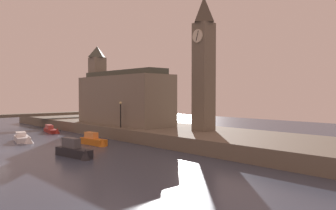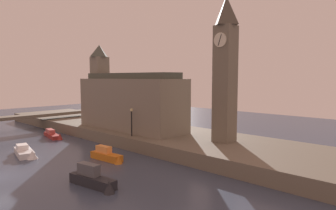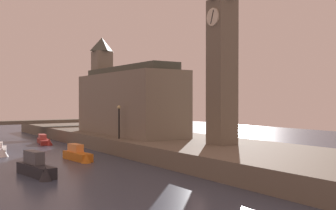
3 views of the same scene
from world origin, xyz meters
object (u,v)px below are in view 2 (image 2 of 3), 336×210
at_px(clock_tower, 225,68).
at_px(boat_barge_dark, 94,180).
at_px(parliament_hall, 128,101).
at_px(streetlamp, 132,119).
at_px(boat_patrol_orange, 108,156).
at_px(boat_dinghy_red, 54,135).
at_px(boat_ferry_white, 26,153).

xyz_separation_m(clock_tower, boat_barge_dark, (-1.92, -15.63, -9.12)).
xyz_separation_m(parliament_hall, streetlamp, (4.83, -3.41, -1.76)).
relative_size(clock_tower, parliament_hall, 0.93).
bearing_deg(clock_tower, boat_patrol_orange, -125.64).
bearing_deg(streetlamp, boat_dinghy_red, -164.20).
distance_m(clock_tower, boat_ferry_white, 23.85).
bearing_deg(boat_ferry_white, parliament_hall, 87.17).
relative_size(clock_tower, boat_patrol_orange, 3.48).
bearing_deg(boat_dinghy_red, streetlamp, 15.80).
distance_m(parliament_hall, boat_patrol_orange, 12.36).
bearing_deg(boat_ferry_white, boat_barge_dark, -0.15).
distance_m(boat_barge_dark, boat_dinghy_red, 22.14).
bearing_deg(boat_ferry_white, boat_dinghy_red, 138.04).
distance_m(parliament_hall, streetlamp, 6.17).
bearing_deg(parliament_hall, boat_patrol_orange, -49.91).
xyz_separation_m(parliament_hall, boat_barge_dark, (12.85, -13.91, -4.82)).
bearing_deg(boat_dinghy_red, boat_barge_dark, -17.91).
relative_size(clock_tower, boat_dinghy_red, 2.98).
bearing_deg(boat_barge_dark, parliament_hall, 132.72).
height_order(parliament_hall, boat_dinghy_red, parliament_hall).
relative_size(boat_dinghy_red, boat_patrol_orange, 1.17).
height_order(streetlamp, boat_ferry_white, streetlamp).
xyz_separation_m(parliament_hall, boat_ferry_white, (-0.69, -13.88, -5.02)).
relative_size(streetlamp, boat_barge_dark, 0.67).
relative_size(boat_dinghy_red, boat_ferry_white, 1.00).
bearing_deg(boat_patrol_orange, streetlamp, 115.15).
bearing_deg(streetlamp, clock_tower, 27.34).
xyz_separation_m(boat_dinghy_red, boat_patrol_orange, (15.52, -1.57, 0.12)).
xyz_separation_m(boat_dinghy_red, boat_ferry_white, (7.53, -6.77, 0.01)).
relative_size(clock_tower, streetlamp, 4.69).
bearing_deg(streetlamp, boat_ferry_white, -117.82).
xyz_separation_m(clock_tower, parliament_hall, (-14.76, -1.72, -4.31)).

